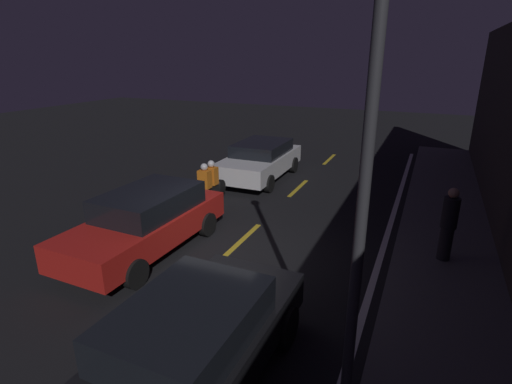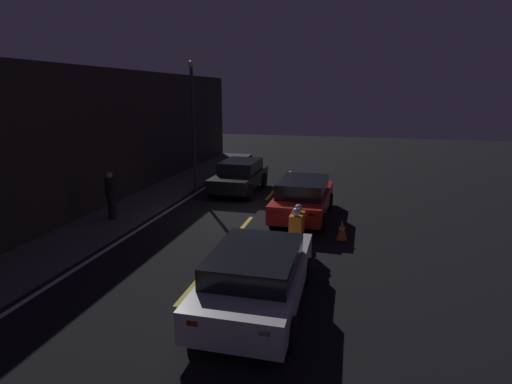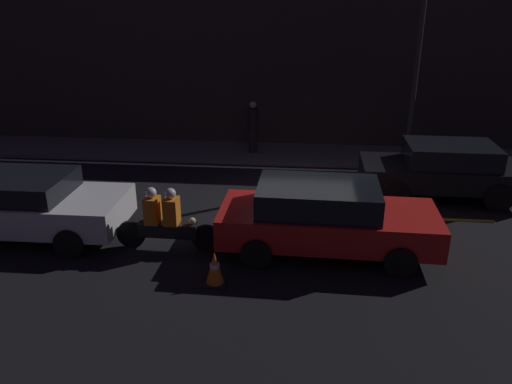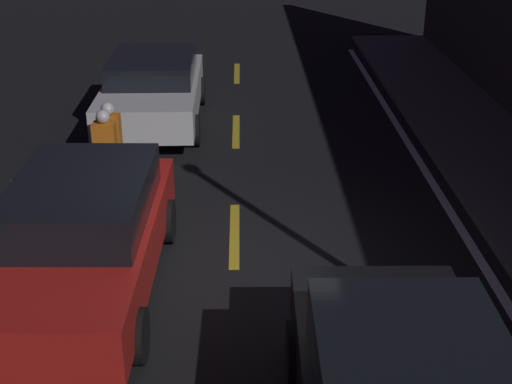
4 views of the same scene
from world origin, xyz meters
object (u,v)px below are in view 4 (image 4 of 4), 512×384
traffic_cone_near (14,200)px  taxi_red (82,235)px  motorcycle (108,149)px  sedan_white (153,88)px

traffic_cone_near → taxi_red: bearing=36.1°
motorcycle → traffic_cone_near: size_ratio=3.41×
sedan_white → traffic_cone_near: (4.48, -1.61, -0.43)m
taxi_red → traffic_cone_near: size_ratio=6.82×
motorcycle → traffic_cone_near: motorcycle is taller
motorcycle → traffic_cone_near: (1.24, -1.22, -0.33)m
sedan_white → taxi_red: 6.49m
sedan_white → motorcycle: sedan_white is taller
taxi_red → motorcycle: 3.27m
taxi_red → sedan_white: bearing=-179.8°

